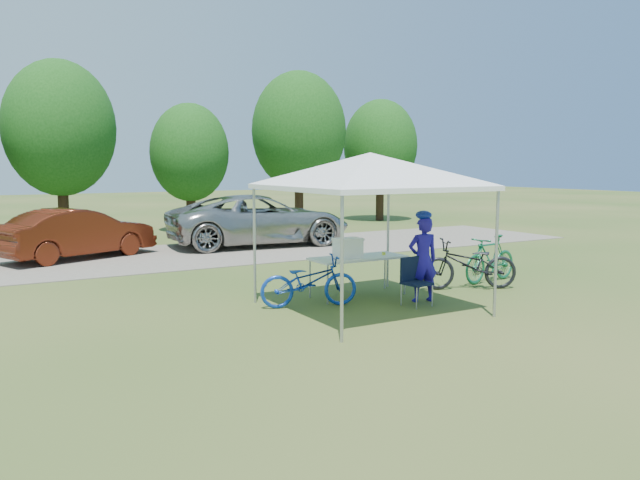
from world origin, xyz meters
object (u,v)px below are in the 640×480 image
object	(u,v)px
bike_blue	(309,281)
cooler	(348,248)
minivan	(259,220)
bike_dark	(470,264)
folding_chair	(413,277)
folding_table	(358,259)
cyclist	(423,259)
bike_green	(490,259)
sedan	(78,233)

from	to	relation	value
bike_blue	cooler	bearing A→B (deg)	-55.40
cooler	minivan	distance (m)	8.09
bike_dark	minivan	world-z (taller)	minivan
folding_chair	bike_dark	distance (m)	1.97
folding_table	cyclist	distance (m)	1.27
folding_table	bike_green	size ratio (longest dim) A/B	1.10
cooler	bike_blue	size ratio (longest dim) A/B	0.30
folding_chair	minivan	size ratio (longest dim) A/B	0.15
folding_table	folding_chair	distance (m)	1.25
bike_blue	sedan	xyz separation A→B (m)	(-2.61, 8.10, 0.24)
cooler	bike_dark	xyz separation A→B (m)	(2.55, -0.61, -0.44)
minivan	cyclist	bearing A→B (deg)	-179.41
sedan	folding_table	bearing A→B (deg)	-175.63
folding_chair	bike_dark	bearing A→B (deg)	10.06
cooler	bike_green	world-z (taller)	cooler
cyclist	bike_green	world-z (taller)	cyclist
bike_dark	sedan	size ratio (longest dim) A/B	0.48
bike_dark	bike_green	bearing A→B (deg)	136.16
bike_green	folding_table	bearing A→B (deg)	-103.07
minivan	cooler	bearing A→B (deg)	172.94
folding_chair	folding_table	bearing A→B (deg)	104.15
folding_chair	cooler	world-z (taller)	cooler
cyclist	minivan	xyz separation A→B (m)	(0.77, 8.91, 0.02)
folding_table	bike_blue	distance (m)	1.35
bike_green	minivan	size ratio (longest dim) A/B	0.30
bike_blue	bike_dark	world-z (taller)	bike_dark
folding_table	cyclist	xyz separation A→B (m)	(0.76, -1.01, 0.07)
bike_blue	sedan	distance (m)	8.51
folding_chair	bike_blue	xyz separation A→B (m)	(-1.70, 0.82, -0.05)
folding_chair	bike_blue	world-z (taller)	bike_blue
bike_green	bike_dark	xyz separation A→B (m)	(-0.95, -0.38, 0.01)
folding_table	bike_dark	distance (m)	2.40
folding_table	folding_chair	bearing A→B (deg)	-69.68
folding_chair	cooler	xyz separation A→B (m)	(-0.66, 1.16, 0.45)
folding_chair	cooler	size ratio (longest dim) A/B	1.67
bike_blue	folding_chair	bearing A→B (deg)	-99.17
folding_table	bike_green	distance (m)	3.28
bike_blue	minivan	size ratio (longest dim) A/B	0.31
bike_dark	sedan	xyz separation A→B (m)	(-6.20, 8.37, 0.18)
folding_chair	bike_green	world-z (taller)	bike_green
cooler	bike_dark	bearing A→B (deg)	-13.42
folding_chair	bike_green	size ratio (longest dim) A/B	0.51
sedan	cooler	bearing A→B (deg)	-177.04
folding_table	sedan	distance (m)	8.68
folding_table	cyclist	bearing A→B (deg)	-53.11
folding_chair	bike_dark	xyz separation A→B (m)	(1.89, 0.55, 0.01)
bike_dark	bike_blue	bearing A→B (deg)	-69.70
bike_dark	minivan	bearing A→B (deg)	-150.15
folding_chair	cyclist	distance (m)	0.46
folding_chair	cyclist	world-z (taller)	cyclist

